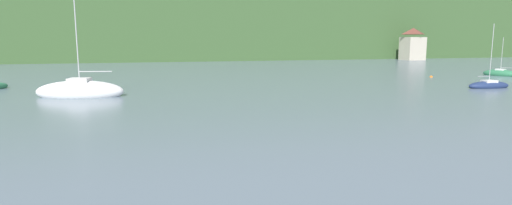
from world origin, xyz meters
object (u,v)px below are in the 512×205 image
(shore_building_westcentral, at_px, (413,45))
(mooring_buoy_mid, at_px, (431,77))
(sailboat_far_3, at_px, (80,91))
(sailboat_far_4, at_px, (489,85))
(sailboat_far_2, at_px, (500,74))

(shore_building_westcentral, distance_m, mooring_buoy_mid, 49.81)
(sailboat_far_3, xyz_separation_m, sailboat_far_4, (38.07, -4.22, -0.23))
(sailboat_far_3, bearing_deg, sailboat_far_2, -161.38)
(shore_building_westcentral, xyz_separation_m, sailboat_far_4, (-30.49, -52.75, -3.49))
(shore_building_westcentral, bearing_deg, sailboat_far_4, -120.03)
(shore_building_westcentral, relative_size, sailboat_far_3, 0.69)
(sailboat_far_2, bearing_deg, sailboat_far_3, 76.54)
(sailboat_far_2, bearing_deg, sailboat_far_4, 109.03)
(sailboat_far_2, xyz_separation_m, mooring_buoy_mid, (-10.32, 0.72, -0.29))
(sailboat_far_2, height_order, sailboat_far_3, sailboat_far_3)
(sailboat_far_2, height_order, mooring_buoy_mid, sailboat_far_2)
(mooring_buoy_mid, bearing_deg, sailboat_far_4, -103.01)
(sailboat_far_4, bearing_deg, sailboat_far_3, 177.30)
(sailboat_far_2, distance_m, mooring_buoy_mid, 10.34)
(sailboat_far_2, distance_m, sailboat_far_3, 51.50)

